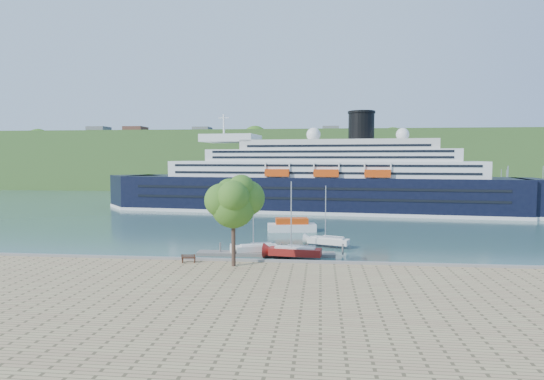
{
  "coord_description": "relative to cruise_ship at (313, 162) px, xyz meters",
  "views": [
    {
      "loc": [
        6.05,
        -51.29,
        12.89
      ],
      "look_at": [
        -2.67,
        30.0,
        7.18
      ],
      "focal_mm": 30.0,
      "sensor_mm": 36.0,
      "label": 1
    }
  ],
  "objects": [
    {
      "name": "floating_pontoon",
      "position": [
        -5.42,
        -50.83,
        -11.8
      ],
      "size": [
        18.43,
        3.16,
        0.41
      ],
      "primitive_type": null,
      "rotation": [
        0.0,
        0.0,
        0.05
      ],
      "color": "gray",
      "rests_on": "ground"
    },
    {
      "name": "far_hillside",
      "position": [
        -4.27,
        86.17,
        -0.01
      ],
      "size": [
        400.0,
        50.0,
        24.0
      ],
      "primitive_type": "cube",
      "color": "#396127",
      "rests_on": "ground"
    },
    {
      "name": "tender_launch",
      "position": [
        -3.23,
        -30.69,
        -10.83
      ],
      "size": [
        8.92,
        4.26,
        2.37
      ],
      "primitive_type": null,
      "rotation": [
        0.0,
        0.0,
        0.16
      ],
      "color": "#C83C0B",
      "rests_on": "ground"
    },
    {
      "name": "quay_coping",
      "position": [
        -4.27,
        -59.03,
        -10.86
      ],
      "size": [
        220.0,
        0.5,
        0.3
      ],
      "primitive_type": "cube",
      "color": "slate",
      "rests_on": "promenade"
    },
    {
      "name": "ground",
      "position": [
        -4.27,
        -58.83,
        -12.01
      ],
      "size": [
        400.0,
        400.0,
        0.0
      ],
      "primitive_type": "plane",
      "color": "#2C4F4D",
      "rests_on": "ground"
    },
    {
      "name": "sailboat_white_near",
      "position": [
        -6.72,
        -50.36,
        -7.98
      ],
      "size": [
        6.44,
        3.87,
        8.06
      ],
      "primitive_type": null,
      "rotation": [
        0.0,
        0.0,
        0.37
      ],
      "color": "silver",
      "rests_on": "ground"
    },
    {
      "name": "cruise_ship",
      "position": [
        0.0,
        0.0,
        0.0
      ],
      "size": [
        107.98,
        26.48,
        24.02
      ],
      "primitive_type": null,
      "rotation": [
        0.0,
        0.0,
        -0.1
      ],
      "color": "black",
      "rests_on": "ground"
    },
    {
      "name": "sailboat_red",
      "position": [
        -1.4,
        -52.87,
        -7.25
      ],
      "size": [
        7.56,
        2.89,
        9.52
      ],
      "primitive_type": null,
      "rotation": [
        0.0,
        0.0,
        -0.12
      ],
      "color": "maroon",
      "rests_on": "ground"
    },
    {
      "name": "promenade_tree",
      "position": [
        -7.73,
        -61.32,
        -5.55
      ],
      "size": [
        6.59,
        6.59,
        10.92
      ],
      "primitive_type": null,
      "color": "#356C1C",
      "rests_on": "promenade"
    },
    {
      "name": "park_bench",
      "position": [
        -13.17,
        -60.18,
        -10.48
      ],
      "size": [
        1.75,
        0.92,
        1.07
      ],
      "primitive_type": null,
      "rotation": [
        0.0,
        0.0,
        0.15
      ],
      "color": "#432113",
      "rests_on": "promenade"
    },
    {
      "name": "sailboat_white_far",
      "position": [
        2.97,
        -44.28,
        -7.74
      ],
      "size": [
        6.83,
        3.95,
        8.53
      ],
      "primitive_type": null,
      "rotation": [
        0.0,
        0.0,
        -0.34
      ],
      "color": "silver",
      "rests_on": "ground"
    }
  ]
}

